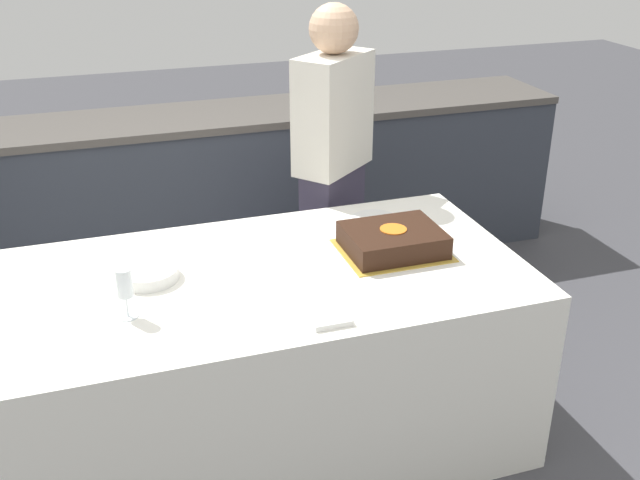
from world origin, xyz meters
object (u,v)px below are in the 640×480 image
object	(u,v)px
plate_stack	(147,273)
wine_glass	(124,285)
cake	(393,240)
person_cutting_cake	(333,173)

from	to	relation	value
plate_stack	wine_glass	world-z (taller)	wine_glass
cake	person_cutting_cake	world-z (taller)	person_cutting_cake
cake	plate_stack	bearing A→B (deg)	176.05
cake	person_cutting_cake	bearing A→B (deg)	90.00
plate_stack	wine_glass	bearing A→B (deg)	-110.25
plate_stack	person_cutting_cake	distance (m)	1.13
cake	person_cutting_cake	xyz separation A→B (m)	(0.00, 0.71, 0.03)
person_cutting_cake	wine_glass	bearing A→B (deg)	1.53
cake	plate_stack	distance (m)	0.93
plate_stack	person_cutting_cake	world-z (taller)	person_cutting_cake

